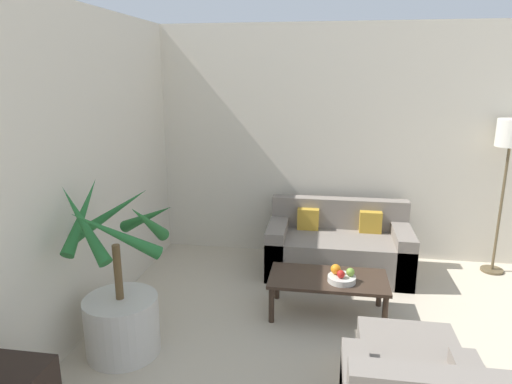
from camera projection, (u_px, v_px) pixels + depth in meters
name	position (u px, v px, depth m)	size (l,w,h in m)	color
wall_back	(455.00, 147.00, 5.10)	(8.36, 0.06, 2.70)	beige
potted_palm	(121.00, 305.00, 3.54)	(0.89, 0.90, 1.41)	beige
sofa_loveseat	(338.00, 248.00, 5.04)	(1.54, 0.79, 0.77)	gray
floor_lamp	(510.00, 144.00, 4.75)	(0.29, 0.29, 1.70)	brown
coffee_table	(328.00, 282.00, 4.14)	(1.07, 0.54, 0.36)	#38281E
fruit_bowl	(342.00, 279.00, 4.04)	(0.25, 0.25, 0.05)	beige
apple_red	(341.00, 274.00, 3.99)	(0.07, 0.07, 0.07)	red
apple_green	(350.00, 272.00, 4.03)	(0.08, 0.08, 0.08)	olive
orange_fruit	(336.00, 269.00, 4.07)	(0.09, 0.09, 0.09)	orange
ottoman	(407.00, 360.00, 3.26)	(0.68, 0.49, 0.35)	gray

